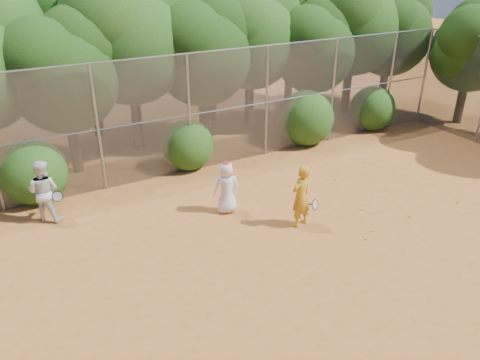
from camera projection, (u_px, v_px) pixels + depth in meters
ground at (320, 247)px, 12.05m from camera, size 80.00×80.00×0.00m
fence_back at (213, 109)px, 15.83m from camera, size 20.05×0.09×4.03m
tree_2 at (63, 67)px, 14.74m from camera, size 3.99×3.47×5.47m
tree_3 at (129, 30)px, 16.26m from camera, size 4.89×4.26×6.70m
tree_4 at (202, 46)px, 17.13m from camera, size 4.19×3.64×5.73m
tree_5 at (251, 30)px, 18.71m from camera, size 4.51×3.92×6.17m
tree_6 at (315, 43)px, 19.25m from camera, size 3.86×3.36×5.29m
tree_7 at (354, 17)px, 20.45m from camera, size 4.77×4.14×6.53m
tree_8 at (392, 26)px, 21.27m from camera, size 4.25×3.70×5.82m
tree_10 at (85, 18)px, 17.46m from camera, size 5.15×4.48×7.06m
tree_11 at (211, 24)px, 19.49m from camera, size 4.64×4.03×6.35m
tree_12 at (293, 8)px, 21.76m from camera, size 5.02×4.37×6.88m
tree_13 at (473, 42)px, 19.42m from camera, size 3.86×3.36×5.29m
bush_0 at (33, 169)px, 13.99m from camera, size 2.00×2.00×2.00m
bush_1 at (188, 143)px, 16.19m from camera, size 1.80×1.80×1.80m
bush_2 at (306, 116)px, 18.25m from camera, size 2.20×2.20×2.20m
bush_3 at (373, 107)px, 19.83m from camera, size 1.90×1.90×1.90m
player_yellow at (301, 196)px, 12.65m from camera, size 0.88×0.59×1.81m
player_teen at (227, 187)px, 13.39m from camera, size 0.86×0.67×1.59m
player_white at (44, 191)px, 12.92m from camera, size 1.11×1.06×1.81m
ball_0 at (410, 216)px, 13.41m from camera, size 0.07×0.07×0.07m
ball_1 at (336, 179)px, 15.58m from camera, size 0.07×0.07×0.07m
ball_2 at (373, 230)px, 12.74m from camera, size 0.07×0.07×0.07m
ball_3 at (458, 202)px, 14.14m from camera, size 0.07×0.07×0.07m
ball_4 at (366, 239)px, 12.35m from camera, size 0.07×0.07×0.07m
ball_5 at (367, 162)px, 16.89m from camera, size 0.07×0.07×0.07m
ball_6 at (361, 209)px, 13.78m from camera, size 0.07×0.07×0.07m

